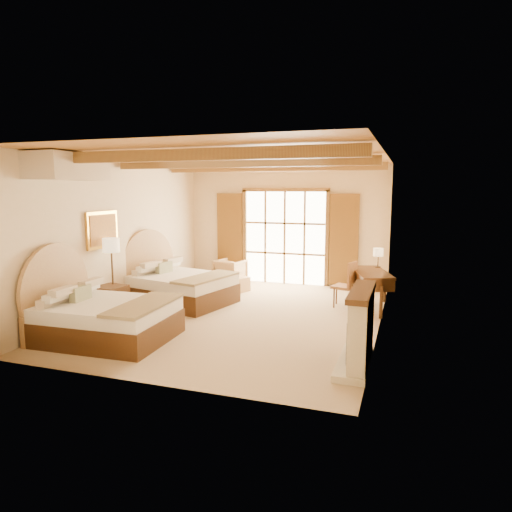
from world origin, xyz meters
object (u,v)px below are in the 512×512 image
at_px(bed_far, 175,284).
at_px(desk, 370,289).
at_px(bed_near, 99,314).
at_px(armchair, 230,272).
at_px(nightstand, 111,301).

bearing_deg(bed_far, desk, 24.23).
xyz_separation_m(bed_near, armchair, (0.43, 5.02, -0.09)).
height_order(bed_near, nightstand, bed_near).
bearing_deg(nightstand, bed_near, -53.85).
relative_size(bed_far, desk, 1.51).
bearing_deg(nightstand, bed_far, 75.07).
distance_m(bed_near, nightstand, 1.36).
xyz_separation_m(bed_far, nightstand, (-0.64, -1.48, -0.11)).
bearing_deg(desk, bed_far, 173.99).
height_order(bed_near, desk, bed_near).
bearing_deg(bed_near, bed_far, 87.62).
bearing_deg(nightstand, armchair, 82.91).
xyz_separation_m(nightstand, armchair, (1.06, 3.82, 0.02)).
bearing_deg(bed_near, desk, 37.44).
height_order(bed_far, armchair, bed_far).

